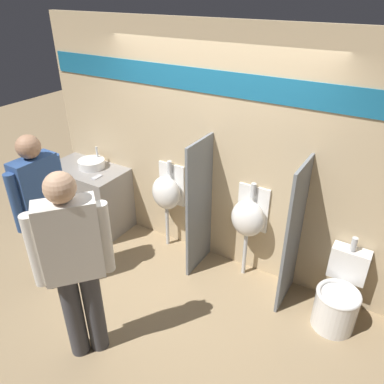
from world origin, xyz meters
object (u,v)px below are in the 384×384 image
(sink_basin, at_px, (92,164))
(person_with_lanyard, at_px, (75,263))
(urinal_far, at_px, (248,218))
(urinal_near_counter, at_px, (167,193))
(toilet, at_px, (338,299))
(person_in_vest, at_px, (42,208))
(cell_phone, at_px, (97,177))

(sink_basin, relative_size, person_with_lanyard, 0.19)
(urinal_far, bearing_deg, urinal_near_counter, 180.00)
(urinal_near_counter, xyz_separation_m, person_with_lanyard, (0.29, -1.71, 0.25))
(urinal_near_counter, relative_size, toilet, 1.28)
(urinal_near_counter, bearing_deg, person_with_lanyard, -80.26)
(sink_basin, xyz_separation_m, person_in_vest, (0.43, -1.12, 0.05))
(urinal_far, relative_size, person_in_vest, 0.65)
(sink_basin, distance_m, toilet, 3.32)
(urinal_far, distance_m, person_with_lanyard, 1.89)
(person_with_lanyard, bearing_deg, sink_basin, 81.40)
(person_with_lanyard, bearing_deg, urinal_far, 15.37)
(sink_basin, xyz_separation_m, urinal_near_counter, (1.11, 0.11, -0.16))
(person_in_vest, bearing_deg, person_with_lanyard, -114.43)
(cell_phone, height_order, urinal_near_counter, urinal_near_counter)
(sink_basin, distance_m, person_in_vest, 1.21)
(sink_basin, height_order, cell_phone, sink_basin)
(sink_basin, bearing_deg, toilet, -1.41)
(toilet, distance_m, person_in_vest, 3.09)
(person_in_vest, distance_m, person_with_lanyard, 1.08)
(sink_basin, distance_m, cell_phone, 0.32)
(urinal_far, xyz_separation_m, person_with_lanyard, (-0.78, -1.71, 0.25))
(person_in_vest, bearing_deg, sink_basin, 22.27)
(toilet, bearing_deg, cell_phone, -178.05)
(sink_basin, relative_size, urinal_near_counter, 0.30)
(urinal_far, bearing_deg, person_with_lanyard, -114.64)
(toilet, bearing_deg, person_with_lanyard, -140.86)
(person_in_vest, bearing_deg, urinal_far, -53.51)
(urinal_near_counter, distance_m, person_with_lanyard, 1.75)
(sink_basin, xyz_separation_m, person_with_lanyard, (1.40, -1.59, 0.08))
(sink_basin, relative_size, cell_phone, 2.47)
(person_in_vest, relative_size, person_with_lanyard, 0.97)
(person_with_lanyard, bearing_deg, person_in_vest, 104.32)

